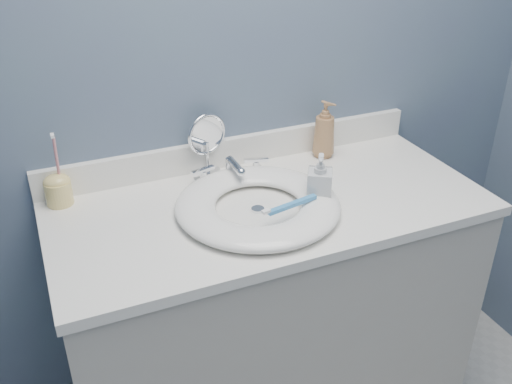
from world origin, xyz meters
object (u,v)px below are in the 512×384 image
makeup_mirror (207,141)px  toothbrush_holder (58,188)px  soap_bottle_clear (320,179)px  soap_bottle_amber (324,129)px

makeup_mirror → toothbrush_holder: size_ratio=0.92×
soap_bottle_clear → toothbrush_holder: 0.72m
makeup_mirror → soap_bottle_amber: 0.38m
makeup_mirror → toothbrush_holder: (-0.44, -0.02, -0.06)m
soap_bottle_amber → toothbrush_holder: 0.82m
toothbrush_holder → soap_bottle_clear: bearing=-22.7°
soap_bottle_clear → toothbrush_holder: bearing=-171.6°
soap_bottle_amber → soap_bottle_clear: soap_bottle_amber is taller
makeup_mirror → soap_bottle_clear: makeup_mirror is taller
toothbrush_holder → soap_bottle_amber: bearing=-1.2°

